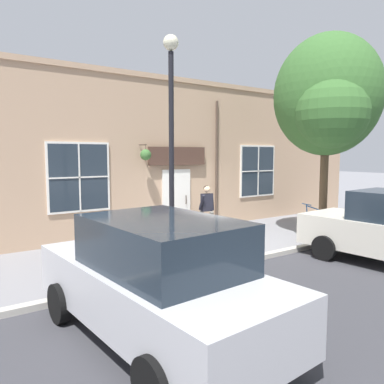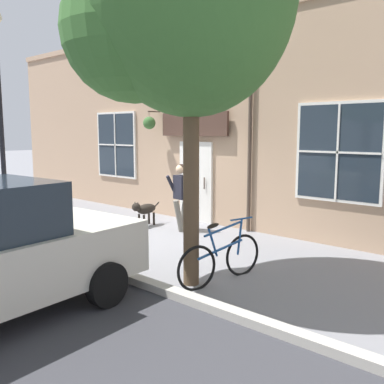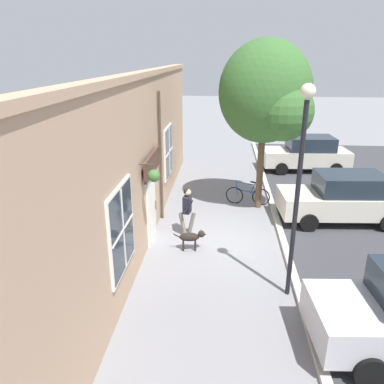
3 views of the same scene
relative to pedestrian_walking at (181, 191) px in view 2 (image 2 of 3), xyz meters
name	(u,v)px [view 2 (image 2 of 3)]	position (x,y,z in m)	size (l,w,h in m)	color
ground_plane	(143,238)	(1.08, -0.16, -0.95)	(90.00, 90.00, 0.00)	gray
storefront_facade	(209,123)	(-1.26, -0.17, 1.62)	(0.95, 18.00, 5.16)	tan
pedestrian_walking	(181,191)	(0.00, 0.00, 0.00)	(0.59, 0.60, 1.61)	#6B665B
dog_on_leash	(145,209)	(0.23, -1.04, -0.53)	(1.02, 0.34, 0.66)	black
leaning_bicycle	(221,258)	(2.12, 2.87, -0.58)	(1.73, 0.31, 1.00)	black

